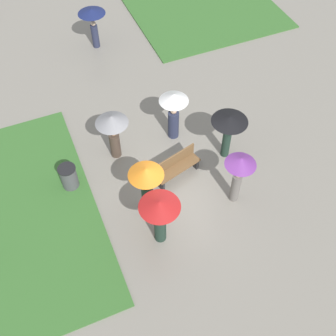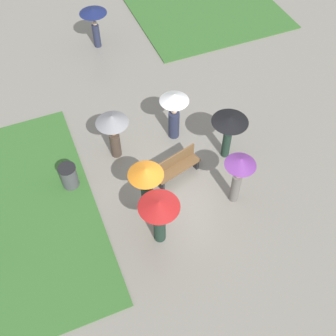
% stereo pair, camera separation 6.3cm
% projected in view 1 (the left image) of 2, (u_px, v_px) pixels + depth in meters
% --- Properties ---
extents(ground_plane, '(90.00, 90.00, 0.00)m').
position_uv_depth(ground_plane, '(177.00, 184.00, 13.57)').
color(ground_plane, gray).
extents(park_bench, '(1.66, 0.83, 0.90)m').
position_uv_depth(park_bench, '(176.00, 166.00, 13.43)').
color(park_bench, brown).
rests_on(park_bench, ground_plane).
extents(trash_bin, '(0.56, 0.56, 0.91)m').
position_uv_depth(trash_bin, '(69.00, 177.00, 13.16)').
color(trash_bin, '#4C4C51').
rests_on(trash_bin, ground_plane).
extents(crowd_person_grey, '(1.06, 1.06, 1.81)m').
position_uv_depth(crowd_person_grey, '(112.00, 127.00, 13.28)').
color(crowd_person_grey, '#47382D').
rests_on(crowd_person_grey, ground_plane).
extents(crowd_person_white, '(0.98, 0.98, 1.91)m').
position_uv_depth(crowd_person_white, '(174.00, 108.00, 13.86)').
color(crowd_person_white, '#282D47').
rests_on(crowd_person_white, ground_plane).
extents(crowd_person_purple, '(0.92, 0.92, 1.96)m').
position_uv_depth(crowd_person_purple, '(239.00, 170.00, 12.10)').
color(crowd_person_purple, slate).
rests_on(crowd_person_purple, ground_plane).
extents(crowd_person_red, '(1.14, 1.14, 1.89)m').
position_uv_depth(crowd_person_red, '(160.00, 212.00, 11.27)').
color(crowd_person_red, '#1E3328').
rests_on(crowd_person_red, ground_plane).
extents(crowd_person_orange, '(1.03, 1.03, 1.93)m').
position_uv_depth(crowd_person_orange, '(146.00, 181.00, 11.92)').
color(crowd_person_orange, '#1E3328').
rests_on(crowd_person_orange, ground_plane).
extents(crowd_person_black, '(1.17, 1.17, 1.79)m').
position_uv_depth(crowd_person_black, '(229.00, 125.00, 13.23)').
color(crowd_person_black, '#1E3328').
rests_on(crowd_person_black, ground_plane).
extents(lone_walker_far_path, '(1.12, 1.12, 1.75)m').
position_uv_depth(lone_walker_far_path, '(92.00, 18.00, 17.05)').
color(lone_walker_far_path, '#282D47').
rests_on(lone_walker_far_path, ground_plane).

